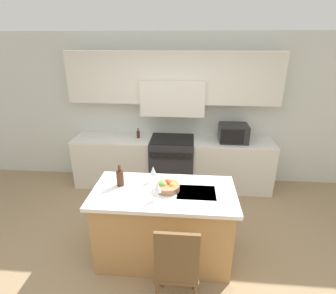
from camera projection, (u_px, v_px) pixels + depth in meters
ground_plane at (161, 266)px, 3.19m from camera, size 10.00×10.00×0.00m
back_cabinetry at (173, 98)px, 4.64m from camera, size 10.00×0.46×2.70m
back_counter at (172, 163)px, 4.84m from camera, size 3.56×0.62×0.91m
range_stove at (172, 163)px, 4.81m from camera, size 0.77×0.70×0.93m
microwave at (233, 133)px, 4.53m from camera, size 0.49×0.41×0.30m
kitchen_island at (164, 224)px, 3.19m from camera, size 1.66×0.84×0.94m
island_chair at (177, 266)px, 2.46m from camera, size 0.42×0.40×1.04m
wine_bottle at (120, 178)px, 3.10m from camera, size 0.09×0.09×0.26m
wine_glass_near at (157, 188)px, 2.82m from camera, size 0.08×0.08×0.20m
wine_glass_far at (153, 171)px, 3.18m from camera, size 0.08×0.08×0.20m
fruit_bowl at (167, 187)px, 3.03m from camera, size 0.28×0.28×0.11m
oil_bottle_on_counter at (138, 134)px, 4.72m from camera, size 0.06×0.06×0.18m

